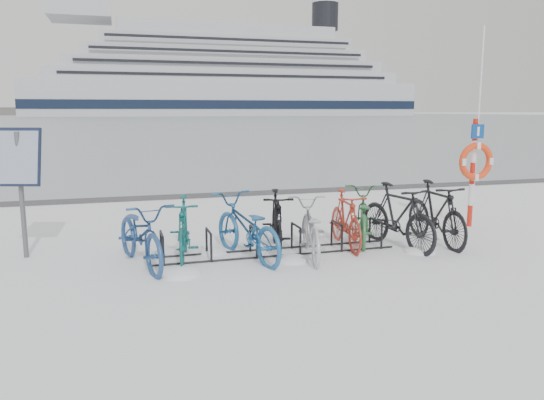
{
  "coord_description": "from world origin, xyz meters",
  "views": [
    {
      "loc": [
        -2.37,
        -8.01,
        2.3
      ],
      "look_at": [
        0.12,
        0.6,
        0.78
      ],
      "focal_mm": 35.0,
      "sensor_mm": 36.0,
      "label": 1
    }
  ],
  "objects_px": {
    "cruise_ferry": "(225,81)",
    "lifebuoy_station": "(475,162)",
    "bike_rack": "(275,242)",
    "info_board": "(19,165)"
  },
  "relations": [
    {
      "from": "cruise_ferry",
      "to": "lifebuoy_station",
      "type": "bearing_deg",
      "value": -99.84
    },
    {
      "from": "info_board",
      "to": "lifebuoy_station",
      "type": "distance_m",
      "value": 8.19
    },
    {
      "from": "bike_rack",
      "to": "cruise_ferry",
      "type": "bearing_deg",
      "value": 79.02
    },
    {
      "from": "cruise_ferry",
      "to": "bike_rack",
      "type": "bearing_deg",
      "value": -100.98
    },
    {
      "from": "info_board",
      "to": "cruise_ferry",
      "type": "distance_m",
      "value": 208.58
    },
    {
      "from": "info_board",
      "to": "cruise_ferry",
      "type": "height_order",
      "value": "cruise_ferry"
    },
    {
      "from": "lifebuoy_station",
      "to": "cruise_ferry",
      "type": "relative_size",
      "value": 0.03
    },
    {
      "from": "bike_rack",
      "to": "info_board",
      "type": "xyz_separation_m",
      "value": [
        -3.85,
        0.84,
        1.29
      ]
    },
    {
      "from": "info_board",
      "to": "cruise_ferry",
      "type": "bearing_deg",
      "value": 95.12
    },
    {
      "from": "lifebuoy_station",
      "to": "info_board",
      "type": "bearing_deg",
      "value": 179.83
    }
  ]
}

